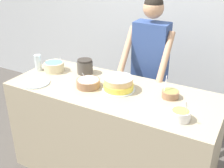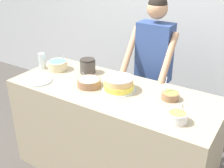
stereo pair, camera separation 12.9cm
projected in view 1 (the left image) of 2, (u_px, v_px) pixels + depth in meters
The scene contains 11 objects.
wall_back at pixel (169, 14), 3.35m from camera, with size 10.00×0.05×2.60m.
counter at pixel (112, 133), 2.59m from camera, with size 1.83×0.73×0.91m.
person_baker at pixel (150, 59), 2.80m from camera, with size 0.46×0.44×1.62m.
cake at pixel (119, 84), 2.36m from camera, with size 0.28×0.28×0.12m.
frosting_bowl_yellow at pixel (180, 115), 1.95m from camera, with size 0.14×0.14×0.17m.
frosting_bowl_olive at pixel (170, 94), 2.25m from camera, with size 0.14×0.14×0.17m.
frosting_bowl_blue at pixel (54, 66), 2.74m from camera, with size 0.20×0.20×0.16m.
frosting_bowl_white at pixel (88, 83), 2.42m from camera, with size 0.21×0.21×0.16m.
drinking_glass at pixel (38, 63), 2.75m from camera, with size 0.06×0.06×0.16m.
ceramic_plate at pixel (36, 83), 2.50m from camera, with size 0.25×0.25×0.01m.
stoneware_jar at pixel (85, 67), 2.68m from camera, with size 0.15×0.15×0.14m.
Camera 1 is at (1.04, -1.51, 1.98)m, focal length 45.00 mm.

